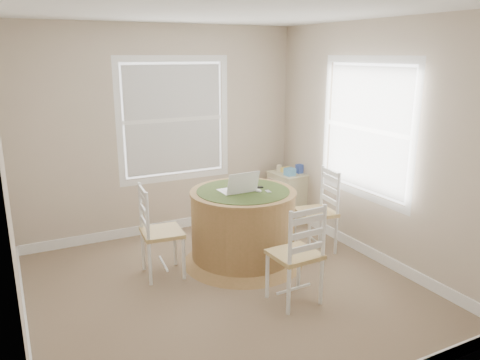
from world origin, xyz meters
TOP-DOWN VIEW (x-y plane):
  - room at (0.17, 0.16)m, footprint 3.64×3.64m
  - round_table at (0.45, 0.48)m, footprint 1.33×1.33m
  - chair_left at (-0.44, 0.58)m, footprint 0.44×0.46m
  - chair_near at (0.48, -0.50)m, footprint 0.44×0.42m
  - chair_right at (1.35, 0.38)m, footprint 0.45×0.47m
  - laptop at (0.39, 0.48)m, footprint 0.37×0.32m
  - mouse at (0.58, 0.39)m, footprint 0.08×0.11m
  - phone at (0.67, 0.33)m, footprint 0.06×0.10m
  - keys at (0.66, 0.49)m, footprint 0.07×0.06m
  - corner_chest at (1.62, 1.41)m, footprint 0.43×0.55m
  - tissue_box at (1.57, 1.29)m, footprint 0.13×0.13m
  - box_yellow at (1.63, 1.46)m, footprint 0.16×0.11m
  - box_blue at (1.74, 1.34)m, footprint 0.09×0.09m
  - cup_cream at (1.57, 1.52)m, footprint 0.07×0.07m

SIDE VIEW (x-z plane):
  - corner_chest at x=1.62m, z-range 0.00..0.68m
  - round_table at x=0.45m, z-range 0.03..0.86m
  - chair_left at x=-0.44m, z-range 0.00..0.95m
  - chair_near at x=0.48m, z-range 0.00..0.95m
  - chair_right at x=1.35m, z-range 0.00..0.95m
  - box_yellow at x=1.63m, z-range 0.68..0.74m
  - cup_cream at x=1.57m, z-range 0.68..0.77m
  - tissue_box at x=1.57m, z-range 0.68..0.78m
  - box_blue at x=1.74m, z-range 0.68..0.80m
  - phone at x=0.67m, z-range 0.82..0.83m
  - keys at x=0.66m, z-range 0.82..0.84m
  - mouse at x=0.58m, z-range 0.82..0.85m
  - laptop at x=0.39m, z-range 0.73..0.98m
  - room at x=0.17m, z-range -0.02..2.62m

